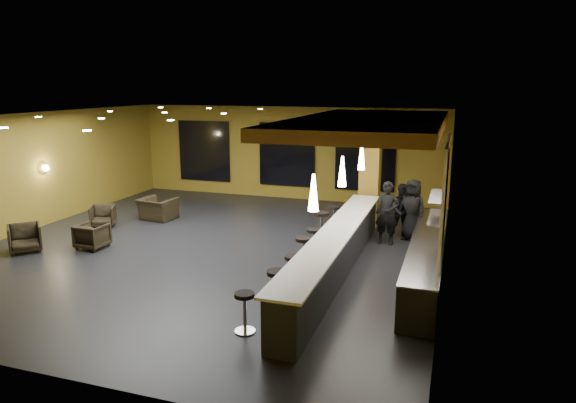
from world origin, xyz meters
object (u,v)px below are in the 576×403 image
(bar_stool_3, at_px, (303,249))
(bar_stool_4, at_px, (313,239))
(pendant_2, at_px, (362,157))
(bar_stool_5, at_px, (321,223))
(armchair_a, at_px, (25,238))
(column, at_px, (370,170))
(bar_stool_0, at_px, (245,307))
(armchair_b, at_px, (92,236))
(staff_b, at_px, (403,211))
(prep_counter, at_px, (426,259))
(bar_counter, at_px, (336,254))
(staff_c, at_px, (412,210))
(bar_stool_1, at_px, (277,285))
(pendant_0, at_px, (313,193))
(armchair_d, at_px, (158,209))
(armchair_c, at_px, (103,216))
(bar_stool_6, at_px, (334,215))
(bar_stool_2, at_px, (293,268))
(staff_a, at_px, (387,213))
(pendant_1, at_px, (342,171))

(bar_stool_3, xyz_separation_m, bar_stool_4, (-0.03, 0.98, -0.04))
(pendant_2, relative_size, bar_stool_5, 0.81)
(armchair_a, distance_m, bar_stool_4, 7.60)
(column, distance_m, bar_stool_0, 8.02)
(column, bearing_deg, bar_stool_3, -100.13)
(armchair_b, bearing_deg, staff_b, -153.14)
(prep_counter, bearing_deg, staff_b, 105.45)
(bar_counter, bearing_deg, staff_c, 67.42)
(bar_stool_1, bearing_deg, bar_stool_5, 93.60)
(pendant_2, distance_m, armchair_a, 9.26)
(pendant_0, height_order, armchair_a, pendant_0)
(armchair_d, xyz_separation_m, bar_stool_0, (5.76, -6.34, 0.12))
(pendant_0, xyz_separation_m, armchair_c, (-7.82, 3.83, -2.02))
(pendant_0, xyz_separation_m, staff_c, (1.42, 5.40, -1.48))
(staff_b, xyz_separation_m, armchair_c, (-8.96, -1.76, -0.45))
(staff_c, height_order, bar_stool_0, staff_c)
(bar_stool_6, bearing_deg, armchair_c, -166.23)
(staff_c, relative_size, bar_stool_0, 2.34)
(bar_stool_0, xyz_separation_m, bar_stool_2, (0.23, 2.11, 0.01))
(column, distance_m, staff_b, 1.81)
(bar_stool_3, bearing_deg, prep_counter, 8.14)
(staff_c, distance_m, bar_stool_0, 7.07)
(staff_a, relative_size, armchair_c, 2.41)
(staff_b, bearing_deg, staff_c, -49.11)
(column, xyz_separation_m, pendant_2, (0.00, -1.60, 0.60))
(bar_stool_4, bearing_deg, staff_c, 45.97)
(column, relative_size, bar_stool_5, 4.05)
(pendant_1, relative_size, staff_b, 0.45)
(bar_counter, relative_size, prep_counter, 1.33)
(prep_counter, height_order, staff_c, staff_c)
(bar_counter, relative_size, bar_stool_3, 10.12)
(column, bearing_deg, bar_stool_5, -112.67)
(prep_counter, height_order, bar_stool_0, prep_counter)
(bar_counter, distance_m, bar_stool_0, 3.39)
(prep_counter, xyz_separation_m, bar_stool_0, (-2.89, -3.77, 0.05))
(armchair_b, xyz_separation_m, bar_stool_0, (5.78, -3.17, 0.14))
(bar_counter, bearing_deg, armchair_d, 155.16)
(prep_counter, xyz_separation_m, bar_stool_4, (-2.83, 0.58, 0.04))
(pendant_0, relative_size, armchair_d, 0.65)
(bar_counter, relative_size, bar_stool_4, 10.93)
(pendant_0, relative_size, staff_c, 0.40)
(pendant_1, distance_m, armchair_a, 8.52)
(staff_b, relative_size, bar_stool_4, 2.13)
(pendant_0, xyz_separation_m, bar_stool_3, (-0.80, 2.10, -1.84))
(staff_a, distance_m, staff_c, 0.89)
(pendant_1, height_order, staff_c, pendant_1)
(armchair_c, relative_size, bar_stool_6, 0.93)
(armchair_b, bearing_deg, bar_counter, -177.56)
(pendant_0, distance_m, staff_a, 5.05)
(bar_counter, height_order, staff_a, staff_a)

